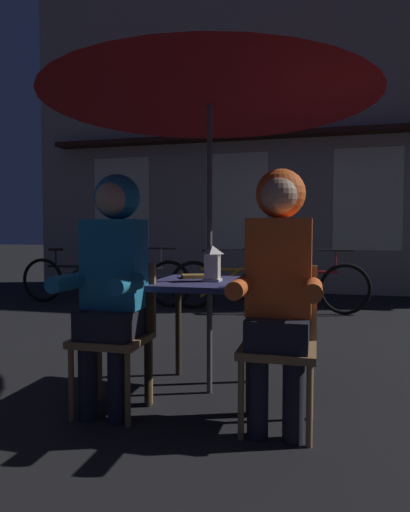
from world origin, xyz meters
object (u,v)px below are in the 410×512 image
Objects in this scene: bicycle_second at (137,281)px; chair_right at (279,336)px; cafe_table at (209,296)px; person_right_hooded at (279,272)px; book at (196,276)px; lantern at (212,263)px; bicycle_fourth at (304,287)px; chair_left at (117,327)px; bicycle_third at (230,284)px; person_left_hooded at (112,268)px; bicycle_nearest at (73,280)px; patio_umbrella at (210,74)px.

chair_right is at bearing -57.03° from bicycle_second.
cafe_table is 0.62m from chair_right.
person_right_hooded is 7.00× the size of book.
lantern is 3.19m from bicycle_fourth.
chair_left is at bearing 180.00° from chair_right.
chair_right is at bearing -75.09° from bicycle_third.
bicycle_fourth is (0.52, 3.09, -0.29)m from cafe_table.
lantern is at bearing 38.88° from person_left_hooded.
chair_right reaches higher than book.
book is (0.35, 0.53, 0.26)m from chair_left.
lantern is at bearing 34.74° from chair_left.
chair_left is 3.85m from bicycle_second.
person_left_hooded reaches higher than bicycle_nearest.
person_right_hooded is 4.94m from bicycle_nearest.
person_left_hooded is 0.83× the size of bicycle_nearest.
cafe_table is 0.23m from lantern.
patio_umbrella is 2.66× the size of chair_right.
book is at bearing 128.90° from cafe_table.
bicycle_second is (-1.85, 3.23, -0.29)m from cafe_table.
cafe_table is at bearing -60.14° from bicycle_second.
patio_umbrella is 1.68m from chair_left.
person_right_hooded is at bearing -41.68° from lantern.
cafe_table is at bearing 138.43° from person_right_hooded.
bicycle_fourth is at bearing 89.34° from person_right_hooded.
bicycle_third is (1.37, 0.00, 0.00)m from bicycle_second.
person_left_hooded is (-0.50, -0.41, -0.01)m from lantern.
cafe_table is 0.67m from person_right_hooded.
bicycle_nearest is 2.37m from bicycle_third.
person_right_hooded reaches higher than bicycle_second.
bicycle_second is (-2.33, 3.59, -0.14)m from chair_right.
person_left_hooded is 0.84× the size of bicycle_fourth.
patio_umbrella is 1.38× the size of bicycle_fourth.
bicycle_nearest is at bearing 131.82° from cafe_table.
bicycle_second is at bearing 176.77° from bicycle_fourth.
chair_left is 3.61m from bicycle_fourth.
bicycle_third is at bearing 104.69° from person_right_hooded.
bicycle_third is at bearing 73.09° from book.
bicycle_second is at bearing 122.57° from person_right_hooded.
cafe_table is 0.24m from book.
patio_umbrella is 1.38× the size of bicycle_second.
person_left_hooded is at bearing -143.95° from book.
patio_umbrella reaches higher than bicycle_second.
chair_right is 0.52× the size of bicycle_fourth.
bicycle_second is at bearing 2.37° from bicycle_nearest.
lantern is at bearing -99.07° from bicycle_fourth.
bicycle_nearest is at bearing 132.68° from person_right_hooded.
chair_left is 0.52× the size of bicycle_third.
cafe_table is 3.20× the size of lantern.
lantern reaches higher than bicycle_nearest.
chair_right is at bearing -37.55° from patio_umbrella.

